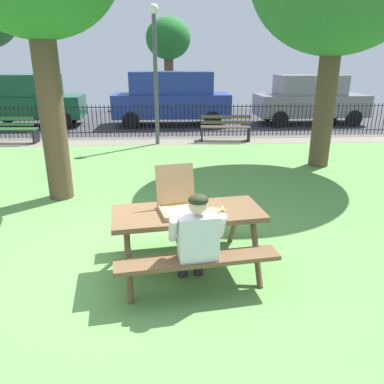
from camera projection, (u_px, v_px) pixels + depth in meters
ground at (140, 200)px, 6.99m from camera, size 28.00×12.37×0.02m
cobblestone_walkway at (153, 141)px, 12.15m from camera, size 28.00×1.40×0.01m
street_asphalt at (158, 120)px, 16.47m from camera, size 28.00×7.79×0.01m
picnic_table_foreground at (188, 224)px, 4.50m from camera, size 1.99×1.72×0.79m
pizza_box_open at (179, 203)px, 4.43m from camera, size 0.58×0.64×0.52m
pizza_slice_on_table at (215, 209)px, 4.48m from camera, size 0.26×0.15×0.02m
adult_at_table at (196, 238)px, 4.02m from camera, size 0.63×0.63×1.19m
iron_fence_streetside at (153, 120)px, 12.62m from camera, size 21.70×0.03×1.09m
park_bench_left at (11, 130)px, 11.64m from camera, size 1.62×0.54×0.85m
park_bench_center at (225, 128)px, 12.00m from camera, size 1.63×0.59×0.85m
lamp_post_walkway at (155, 62)px, 10.88m from camera, size 0.28×0.28×3.99m
parked_car_far_left at (32, 100)px, 14.56m from camera, size 3.97×1.97×1.98m
parked_car_left at (172, 97)px, 14.81m from camera, size 4.61×1.98×2.08m
parked_car_center at (310, 99)px, 15.14m from camera, size 4.45×2.02×1.94m
far_tree_midleft at (168, 41)px, 20.09m from camera, size 2.42×2.42×4.71m
far_tree_center at (333, 25)px, 20.28m from camera, size 2.40×2.40×5.50m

